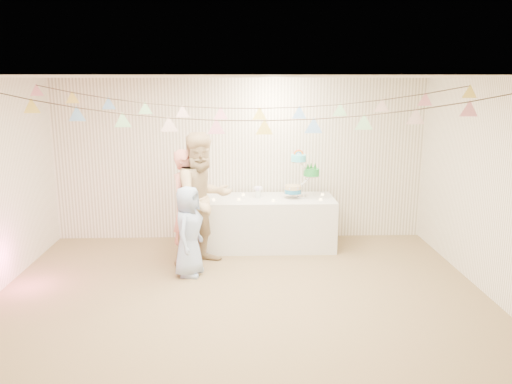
{
  "coord_description": "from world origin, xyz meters",
  "views": [
    {
      "loc": [
        -0.01,
        -5.5,
        2.57
      ],
      "look_at": [
        0.2,
        0.8,
        1.15
      ],
      "focal_mm": 35.0,
      "sensor_mm": 36.0,
      "label": 1
    }
  ],
  "objects_px": {
    "table": "(266,222)",
    "cake_stand": "(301,178)",
    "person_adult_b": "(203,200)",
    "person_child": "(189,231)",
    "person_adult_a": "(188,206)"
  },
  "relations": [
    {
      "from": "table",
      "to": "cake_stand",
      "type": "distance_m",
      "value": 0.89
    },
    {
      "from": "person_adult_b",
      "to": "person_child",
      "type": "relative_size",
      "value": 1.54
    },
    {
      "from": "table",
      "to": "person_adult_b",
      "type": "relative_size",
      "value": 1.12
    },
    {
      "from": "cake_stand",
      "to": "person_adult_a",
      "type": "bearing_deg",
      "value": -159.61
    },
    {
      "from": "table",
      "to": "person_child",
      "type": "bearing_deg",
      "value": -134.2
    },
    {
      "from": "table",
      "to": "cake_stand",
      "type": "height_order",
      "value": "cake_stand"
    },
    {
      "from": "person_child",
      "to": "person_adult_b",
      "type": "bearing_deg",
      "value": -8.42
    },
    {
      "from": "person_adult_a",
      "to": "cake_stand",
      "type": "bearing_deg",
      "value": -36.32
    },
    {
      "from": "person_adult_b",
      "to": "person_child",
      "type": "height_order",
      "value": "person_adult_b"
    },
    {
      "from": "person_child",
      "to": "table",
      "type": "bearing_deg",
      "value": -30.28
    },
    {
      "from": "cake_stand",
      "to": "person_adult_a",
      "type": "height_order",
      "value": "person_adult_a"
    },
    {
      "from": "table",
      "to": "person_adult_b",
      "type": "distance_m",
      "value": 1.28
    },
    {
      "from": "table",
      "to": "person_adult_a",
      "type": "xyz_separation_m",
      "value": [
        -1.15,
        -0.58,
        0.42
      ]
    },
    {
      "from": "person_adult_b",
      "to": "person_adult_a",
      "type": "bearing_deg",
      "value": 114.92
    },
    {
      "from": "table",
      "to": "person_adult_b",
      "type": "height_order",
      "value": "person_adult_b"
    }
  ]
}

